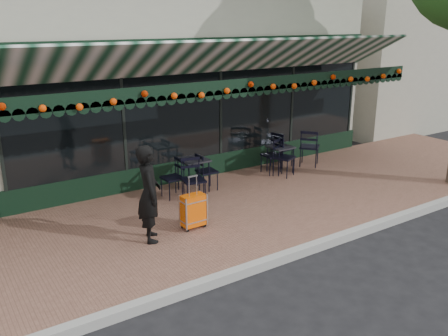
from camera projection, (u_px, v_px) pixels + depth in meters
ground at (281, 259)px, 7.71m from camera, size 80.00×80.00×0.00m
sidewalk at (215, 215)px, 9.28m from camera, size 18.00×4.00×0.15m
curb at (284, 257)px, 7.62m from camera, size 18.00×0.16×0.15m
restaurant_building at (104, 74)px, 13.28m from camera, size 12.00×9.60×4.50m
neighbor_building_right at (398, 52)px, 20.17m from camera, size 12.00×8.00×4.80m
woman at (149, 194)px, 7.83m from camera, size 0.57×0.70×1.66m
suitcase at (193, 211)px, 8.42m from camera, size 0.43×0.25×0.98m
cafe_table_a at (281, 149)px, 11.43m from camera, size 0.53×0.53×0.66m
cafe_table_b at (193, 162)px, 10.17m from camera, size 0.59×0.59×0.72m
chair_a_left at (272, 156)px, 11.43m from camera, size 0.46×0.46×0.88m
chair_a_right at (282, 149)px, 11.97m from camera, size 0.53×0.53×0.91m
chair_a_front at (284, 158)px, 11.24m from camera, size 0.58×0.58×0.89m
chair_a_extra at (309, 147)px, 12.03m from camera, size 0.67×0.67×0.96m
chair_b_left at (172, 178)px, 9.87m from camera, size 0.43×0.43×0.84m
chair_b_right at (207, 172)px, 10.31m from camera, size 0.44×0.44×0.83m
chair_b_front at (193, 180)px, 9.62m from camera, size 0.54×0.54×0.91m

